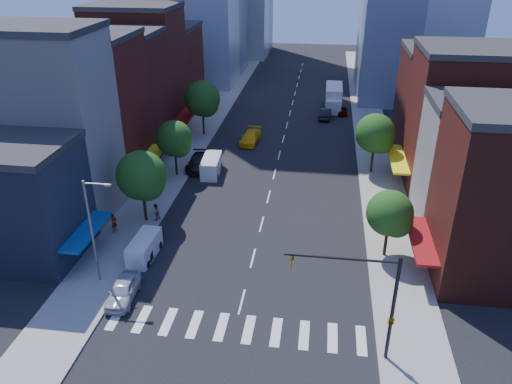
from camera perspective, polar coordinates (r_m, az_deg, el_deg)
ground at (r=39.66m, az=-1.64°, el=-12.42°), size 220.00×220.00×0.00m
sidewalk_left at (r=76.69m, az=-6.00°, el=7.60°), size 5.00×120.00×0.15m
sidewalk_right at (r=74.93m, az=13.05°, el=6.58°), size 5.00×120.00×0.15m
crosswalk at (r=37.41m, az=-2.42°, el=-15.29°), size 19.00×3.00×0.01m
bldg_left_0 at (r=47.66m, az=-26.62°, el=-1.17°), size 12.00×8.00×10.00m
bldg_left_1 at (r=52.34m, az=-22.92°, el=6.76°), size 12.00×8.00×18.00m
bldg_left_2 at (r=59.70m, az=-18.85°, el=8.73°), size 12.00×9.00×16.00m
bldg_left_3 at (r=67.20m, az=-15.71°, el=10.63°), size 12.00×8.00×15.00m
bldg_left_4 at (r=74.58m, az=-13.31°, el=13.24°), size 12.00×9.00×17.00m
bldg_left_5 at (r=83.73m, az=-10.90°, el=13.49°), size 12.00×10.00×13.00m
bldg_right_1 at (r=51.55m, az=25.00°, el=2.45°), size 12.00×8.00×12.00m
bldg_right_2 at (r=59.15m, az=23.10°, el=7.34°), size 12.00×10.00×15.00m
bldg_right_3 at (r=68.71m, az=21.09°, el=9.31°), size 12.00×10.00×13.00m
traffic_signal at (r=33.50m, az=14.39°, el=-12.84°), size 7.24×2.24×8.00m
streetlight at (r=40.79m, az=-18.12°, el=-3.71°), size 2.25×0.25×9.00m
tree_left_near at (r=48.82m, az=-12.82°, el=1.63°), size 4.80×4.80×7.30m
tree_left_mid at (r=58.52m, az=-9.20°, el=5.87°), size 4.20×4.20×6.65m
tree_left_far at (r=71.10m, az=-6.05°, el=10.40°), size 5.00×5.00×7.75m
tree_right_near at (r=43.98m, az=15.22°, el=-2.59°), size 4.00×4.00×6.20m
tree_right_far at (r=60.05m, az=13.59°, el=6.35°), size 4.60×4.60×7.20m
parked_car_front at (r=40.80m, az=-14.96°, el=-10.78°), size 2.17×4.79×1.60m
parked_car_second at (r=46.13m, az=-12.18°, el=-5.70°), size 1.92×4.69×1.51m
parked_car_third at (r=61.70m, az=-6.65°, el=3.29°), size 2.53×4.95×1.34m
parked_car_rear at (r=61.59m, az=-6.67°, el=3.37°), size 2.69×5.61×1.58m
cargo_van_near at (r=45.09m, az=-12.70°, el=-6.30°), size 1.95×4.54×1.91m
cargo_van_far at (r=59.79m, az=-5.14°, el=2.97°), size 2.30×5.07×2.11m
taxi at (r=69.34m, az=-0.62°, el=6.29°), size 2.78×5.73×1.61m
traffic_car_oncoming at (r=80.18m, az=7.94°, el=8.88°), size 2.00×4.89×1.58m
traffic_car_far at (r=82.59m, az=9.84°, el=9.17°), size 1.55×3.74×1.27m
box_truck at (r=85.47m, az=8.86°, el=10.57°), size 2.81×8.88×3.57m
pedestrian_near at (r=49.41m, az=-15.92°, el=-3.40°), size 0.61×0.77×1.87m
pedestrian_far at (r=50.47m, az=-11.39°, el=-2.27°), size 0.99×1.05×1.73m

